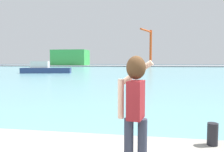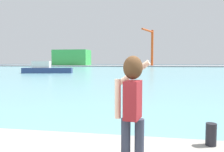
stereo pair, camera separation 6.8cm
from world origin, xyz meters
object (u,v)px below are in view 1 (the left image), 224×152
Objects in this scene: harbor_bollard at (213,134)px; boat_moored at (45,69)px; port_crane at (150,44)px; warehouse_left at (71,58)px; person_photographer at (135,102)px.

harbor_bollard is 0.05× the size of boat_moored.
warehouse_left is at bearing 170.39° from port_crane.
boat_moored reaches higher than harbor_bollard.
port_crane is (20.11, 52.07, 8.69)m from boat_moored.
port_crane reaches higher than person_photographer.
person_photographer is 0.19× the size of boat_moored.
harbor_bollard is 97.95m from warehouse_left.
harbor_bollard is at bearing -71.04° from boat_moored.
person_photographer is 0.12× the size of port_crane.
boat_moored is at bearing -74.55° from warehouse_left.
port_crane is (1.68, 86.21, 7.87)m from person_photographer.
boat_moored is 0.58× the size of warehouse_left.
port_crane is (36.19, -6.12, 5.52)m from warehouse_left.
harbor_bollard is at bearing -90.14° from port_crane.
warehouse_left is 1.09× the size of port_crane.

